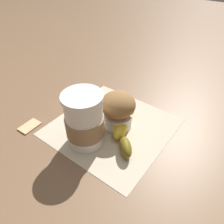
{
  "coord_description": "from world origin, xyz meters",
  "views": [
    {
      "loc": [
        -0.33,
        -0.21,
        0.37
      ],
      "look_at": [
        0.0,
        0.0,
        0.05
      ],
      "focal_mm": 35.0,
      "sensor_mm": 36.0,
      "label": 1
    }
  ],
  "objects": [
    {
      "name": "ground_plane",
      "position": [
        0.0,
        0.0,
        0.0
      ],
      "size": [
        3.0,
        3.0,
        0.0
      ],
      "primitive_type": "plane",
      "color": "brown"
    },
    {
      "name": "muffin",
      "position": [
        0.01,
        -0.01,
        0.05
      ],
      "size": [
        0.08,
        0.08,
        0.09
      ],
      "color": "white",
      "rests_on": "paper_napkin"
    },
    {
      "name": "banana",
      "position": [
        -0.01,
        -0.04,
        0.02
      ],
      "size": [
        0.16,
        0.1,
        0.03
      ],
      "color": "gold",
      "rests_on": "paper_napkin"
    },
    {
      "name": "paper_napkin",
      "position": [
        0.0,
        0.0,
        0.0
      ],
      "size": [
        0.29,
        0.29,
        0.0
      ],
      "primitive_type": "cube",
      "rotation": [
        0.0,
        0.0,
        -0.07
      ],
      "color": "beige",
      "rests_on": "ground_plane"
    },
    {
      "name": "sugar_packet",
      "position": [
        -0.11,
        0.17,
        0.0
      ],
      "size": [
        0.05,
        0.03,
        0.01
      ],
      "primitive_type": "cube",
      "rotation": [
        0.0,
        0.0,
        6.25
      ],
      "color": "#E0B27F",
      "rests_on": "ground_plane"
    },
    {
      "name": "coffee_cup",
      "position": [
        -0.07,
        0.02,
        0.06
      ],
      "size": [
        0.09,
        0.09,
        0.13
      ],
      "color": "white",
      "rests_on": "paper_napkin"
    }
  ]
}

